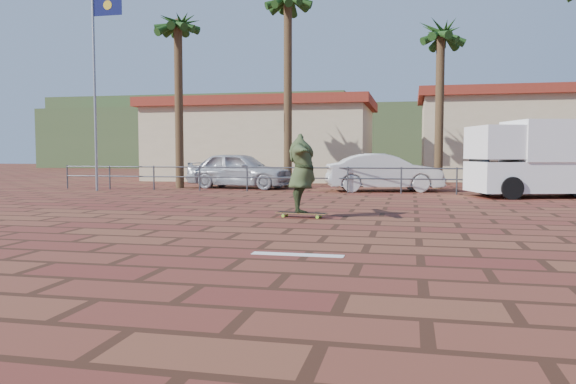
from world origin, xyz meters
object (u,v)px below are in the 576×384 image
Objects in this scene: campervan at (548,157)px; car_white at (384,172)px; skateboarder at (302,173)px; car_silver at (240,170)px; longboard at (302,213)px.

campervan is 5.93m from car_white.
skateboarder is 0.50× the size of car_silver.
campervan reaches higher than car_silver.
car_silver is at bearing 69.24° from car_white.
longboard is 0.27× the size of car_silver.
car_white is (6.21, -0.78, -0.03)m from car_silver.
car_silver is at bearing 5.66° from skateboarder.
skateboarder is 0.42× the size of campervan.
campervan is 12.13m from car_silver.
campervan reaches higher than car_white.
car_silver is (-4.75, 10.37, -0.27)m from skateboarder.
campervan is (7.12, 7.93, 1.28)m from longboard.
longboard is 10.73m from campervan.
car_silver is at bearing 152.17° from campervan.
car_silver is at bearing 121.53° from longboard.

